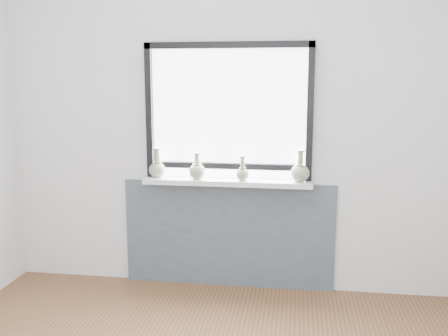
# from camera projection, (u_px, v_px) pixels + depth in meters

# --- Properties ---
(back_wall) EXTENTS (3.60, 0.02, 2.60)m
(back_wall) POSITION_uv_depth(u_px,v_px,m) (229.00, 127.00, 3.91)
(back_wall) COLOR silver
(back_wall) RESTS_ON ground
(apron_panel) EXTENTS (1.70, 0.03, 0.86)m
(apron_panel) POSITION_uv_depth(u_px,v_px,m) (228.00, 235.00, 4.04)
(apron_panel) COLOR #4B5962
(apron_panel) RESTS_ON ground
(windowsill) EXTENTS (1.32, 0.18, 0.04)m
(windowsill) POSITION_uv_depth(u_px,v_px,m) (227.00, 182.00, 3.89)
(windowsill) COLOR white
(windowsill) RESTS_ON apron_panel
(window) EXTENTS (1.30, 0.06, 1.05)m
(window) POSITION_uv_depth(u_px,v_px,m) (228.00, 109.00, 3.85)
(window) COLOR black
(window) RESTS_ON windowsill
(vase_a) EXTENTS (0.13, 0.13, 0.24)m
(vase_a) POSITION_uv_depth(u_px,v_px,m) (157.00, 168.00, 3.96)
(vase_a) COLOR gray
(vase_a) RESTS_ON windowsill
(vase_b) EXTENTS (0.13, 0.13, 0.21)m
(vase_b) POSITION_uv_depth(u_px,v_px,m) (197.00, 170.00, 3.89)
(vase_b) COLOR gray
(vase_b) RESTS_ON windowsill
(vase_c) EXTENTS (0.11, 0.11, 0.19)m
(vase_c) POSITION_uv_depth(u_px,v_px,m) (242.00, 173.00, 3.83)
(vase_c) COLOR gray
(vase_c) RESTS_ON windowsill
(vase_d) EXTENTS (0.15, 0.15, 0.24)m
(vase_d) POSITION_uv_depth(u_px,v_px,m) (300.00, 172.00, 3.79)
(vase_d) COLOR gray
(vase_d) RESTS_ON windowsill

